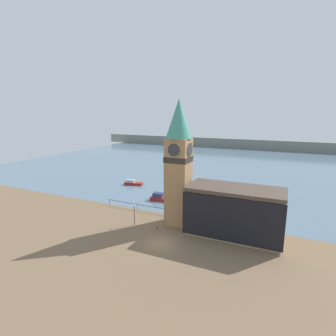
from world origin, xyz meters
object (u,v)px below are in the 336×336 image
at_px(pier_building, 234,212).
at_px(mooring_bollard_near, 157,227).
at_px(clock_tower, 179,160).
at_px(boat_far, 133,183).
at_px(lamp_post, 134,210).
at_px(boat_near, 161,198).

bearing_deg(pier_building, mooring_bollard_near, -165.82).
distance_m(clock_tower, mooring_bollard_near, 11.57).
height_order(boat_far, lamp_post, lamp_post).
relative_size(boat_near, lamp_post, 1.42).
xyz_separation_m(pier_building, boat_far, (-29.83, 18.35, -3.36)).
bearing_deg(boat_near, pier_building, -33.15).
distance_m(clock_tower, boat_near, 16.32).
bearing_deg(mooring_bollard_near, pier_building, 14.18).
bearing_deg(lamp_post, mooring_bollard_near, 0.53).
relative_size(clock_tower, boat_near, 4.11).
height_order(boat_far, mooring_bollard_near, boat_far).
relative_size(mooring_bollard_near, lamp_post, 0.16).
bearing_deg(boat_far, lamp_post, -70.64).
xyz_separation_m(mooring_bollard_near, lamp_post, (-4.34, -0.04, 2.22)).
relative_size(pier_building, boat_near, 2.83).
bearing_deg(mooring_bollard_near, boat_far, 130.37).
height_order(clock_tower, boat_near, clock_tower).
xyz_separation_m(pier_building, mooring_bollard_near, (-11.71, -2.96, -3.54)).
distance_m(pier_building, boat_far, 35.19).
xyz_separation_m(pier_building, lamp_post, (-16.05, -3.00, -1.32)).
height_order(boat_near, lamp_post, lamp_post).
xyz_separation_m(boat_far, lamp_post, (13.78, -21.35, 2.05)).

